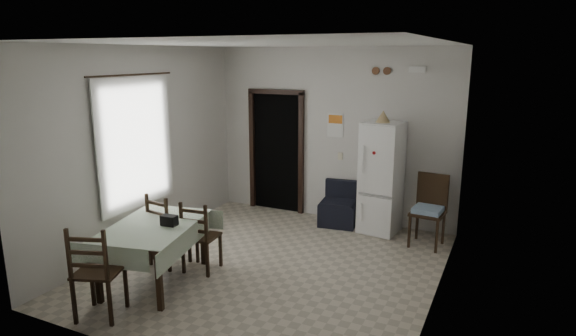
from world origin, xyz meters
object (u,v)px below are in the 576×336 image
(dining_chair_near_head, at_px, (98,270))
(dining_table, at_px, (155,253))
(corner_chair, at_px, (428,212))
(dining_chair_far_left, at_px, (169,229))
(fridge, at_px, (381,178))
(navy_seat, at_px, (339,204))
(dining_chair_far_right, at_px, (201,235))

(dining_chair_near_head, bearing_deg, dining_table, -109.78)
(corner_chair, bearing_deg, dining_chair_far_left, -139.69)
(dining_table, distance_m, dining_chair_near_head, 0.90)
(fridge, height_order, dining_chair_near_head, fridge)
(fridge, xyz_separation_m, dining_chair_far_left, (-2.23, -2.44, -0.38))
(navy_seat, height_order, dining_chair_far_right, dining_chair_far_right)
(navy_seat, xyz_separation_m, dining_chair_near_head, (-1.35, -3.83, 0.17))
(fridge, bearing_deg, dining_chair_near_head, -111.30)
(navy_seat, distance_m, dining_chair_near_head, 4.06)
(navy_seat, bearing_deg, corner_chair, -19.03)
(fridge, bearing_deg, dining_chair_far_left, -125.74)
(corner_chair, relative_size, dining_chair_far_right, 1.11)
(fridge, relative_size, dining_chair_far_left, 1.76)
(dining_table, distance_m, dining_chair_far_right, 0.63)
(dining_table, height_order, dining_chair_far_right, dining_chair_far_right)
(corner_chair, distance_m, dining_table, 3.87)
(dining_chair_near_head, bearing_deg, fridge, -137.96)
(fridge, distance_m, dining_table, 3.62)
(fridge, distance_m, navy_seat, 0.87)
(dining_chair_far_right, bearing_deg, dining_chair_far_left, -2.50)
(navy_seat, relative_size, dining_chair_near_head, 0.68)
(dining_table, bearing_deg, dining_chair_near_head, -102.68)
(dining_chair_far_left, xyz_separation_m, dining_chair_near_head, (0.19, -1.39, 0.03))
(dining_chair_near_head, bearing_deg, corner_chair, -148.69)
(dining_chair_far_left, bearing_deg, dining_chair_near_head, 106.43)
(navy_seat, bearing_deg, dining_chair_far_left, -129.63)
(fridge, relative_size, dining_chair_near_head, 1.66)
(corner_chair, xyz_separation_m, dining_chair_far_left, (-3.02, -2.13, -0.03))
(corner_chair, distance_m, dining_chair_far_left, 3.70)
(dining_chair_far_left, distance_m, dining_chair_near_head, 1.41)
(dining_table, relative_size, dining_chair_far_left, 1.45)
(corner_chair, bearing_deg, fridge, 163.92)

